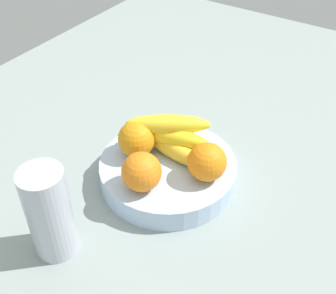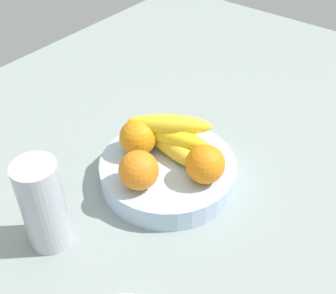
{
  "view_description": "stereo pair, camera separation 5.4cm",
  "coord_description": "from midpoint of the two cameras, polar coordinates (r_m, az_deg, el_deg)",
  "views": [
    {
      "loc": [
        -54.73,
        -32.58,
        62.72
      ],
      "look_at": [
        -0.57,
        2.71,
        8.81
      ],
      "focal_mm": 46.22,
      "sensor_mm": 36.0,
      "label": 1
    },
    {
      "loc": [
        -51.57,
        -37.01,
        62.72
      ],
      "look_at": [
        -0.57,
        2.71,
        8.81
      ],
      "focal_mm": 46.22,
      "sensor_mm": 36.0,
      "label": 2
    }
  ],
  "objects": [
    {
      "name": "ground_plane",
      "position": [
        0.9,
        -0.09,
        -5.49
      ],
      "size": [
        180.0,
        140.0,
        3.0
      ],
      "primitive_type": "cube",
      "color": "gray"
    },
    {
      "name": "fruit_bowl",
      "position": [
        0.88,
        -1.76,
        -3.24
      ],
      "size": [
        27.69,
        27.69,
        4.81
      ],
      "primitive_type": "cylinder",
      "color": "#AFC8E7",
      "rests_on": "ground_plane"
    },
    {
      "name": "orange_front_left",
      "position": [
        0.79,
        -5.47,
        -3.33
      ],
      "size": [
        7.52,
        7.52,
        7.52
      ],
      "primitive_type": "sphere",
      "color": "orange",
      "rests_on": "fruit_bowl"
    },
    {
      "name": "orange_front_right",
      "position": [
        0.82,
        3.41,
        -1.88
      ],
      "size": [
        7.52,
        7.52,
        7.52
      ],
      "primitive_type": "sphere",
      "color": "orange",
      "rests_on": "fruit_bowl"
    },
    {
      "name": "orange_center",
      "position": [
        0.88,
        -0.92,
        1.91
      ],
      "size": [
        7.52,
        7.52,
        7.52
      ],
      "primitive_type": "sphere",
      "color": "orange",
      "rests_on": "fruit_bowl"
    },
    {
      "name": "orange_back_left",
      "position": [
        0.87,
        -5.98,
        1.0
      ],
      "size": [
        7.52,
        7.52,
        7.52
      ],
      "primitive_type": "sphere",
      "color": "orange",
      "rests_on": "fruit_bowl"
    },
    {
      "name": "banana_bunch",
      "position": [
        0.87,
        -1.59,
        1.45
      ],
      "size": [
        12.45,
        18.68,
        8.4
      ],
      "color": "yellow",
      "rests_on": "fruit_bowl"
    },
    {
      "name": "thermos_tumbler",
      "position": [
        0.75,
        -17.42,
        -8.36
      ],
      "size": [
        7.49,
        7.49,
        17.79
      ],
      "primitive_type": "cylinder",
      "color": "#B3B7C4",
      "rests_on": "ground_plane"
    }
  ]
}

